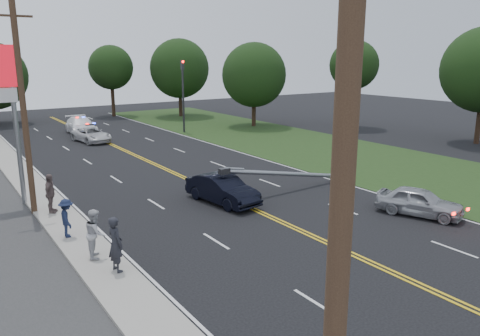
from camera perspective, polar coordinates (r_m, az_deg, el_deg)
ground at (r=18.94m, az=13.36°, el=-10.13°), size 120.00×120.00×0.00m
sidewalk at (r=23.26m, az=-20.89°, el=-6.00°), size 1.80×70.00×0.12m
grass_verge at (r=34.97m, az=16.45°, el=0.64°), size 12.00×80.00×0.01m
centerline_yellow at (r=26.26m, az=-2.81°, el=-3.00°), size 0.36×80.00×0.00m
traffic_signal at (r=46.81m, az=-6.96°, el=9.44°), size 0.28×0.41×7.05m
fallen_streetlight at (r=26.85m, az=7.06°, el=-0.71°), size 9.36×0.44×1.91m
utility_pole_near at (r=5.74m, az=11.90°, el=-11.58°), size 1.60×0.28×10.00m
utility_pole_mid at (r=23.98m, az=-24.90°, el=6.55°), size 1.60×0.28×10.00m
tree_7 at (r=61.28m, az=-15.46°, el=11.73°), size 5.44×5.44×8.77m
tree_8 at (r=59.73m, az=-7.39°, el=11.93°), size 7.30×7.30×9.56m
tree_9 at (r=50.75m, az=1.72°, el=11.27°), size 6.83×6.83×8.89m
tree_13 at (r=50.87m, az=13.74°, el=12.08°), size 5.05×5.05×9.06m
crashed_sedan at (r=24.29m, az=-2.18°, el=-2.59°), size 2.17×4.67×1.48m
waiting_sedan at (r=24.02m, az=21.04°, el=-3.85°), size 2.96×4.29×1.36m
emergency_a at (r=43.60m, az=-17.65°, el=3.87°), size 2.77×4.82×1.27m
emergency_b at (r=48.29m, az=-18.81°, el=4.90°), size 2.75×5.83×1.64m
bystander_a at (r=17.00m, az=-14.93°, el=-8.94°), size 0.57×0.78×2.00m
bystander_b at (r=18.38m, az=-17.21°, el=-7.60°), size 0.96×1.08×1.85m
bystander_c at (r=20.75m, az=-20.36°, el=-5.74°), size 0.69×1.10×1.63m
bystander_d at (r=24.12m, az=-22.13°, el=-2.90°), size 0.94×1.20×1.91m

